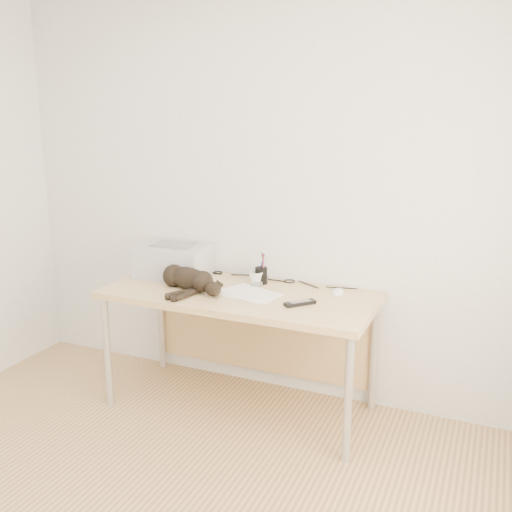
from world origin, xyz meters
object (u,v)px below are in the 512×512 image
at_px(desk, 245,309).
at_px(mug, 256,278).
at_px(pen_cup, 261,275).
at_px(printer, 175,260).
at_px(mouse, 338,290).
at_px(cat, 187,279).

bearing_deg(desk, mug, 71.78).
bearing_deg(mug, pen_cup, 59.26).
bearing_deg(printer, pen_cup, 4.13).
bearing_deg(desk, printer, 171.17).
relative_size(mug, mouse, 0.73).
relative_size(desk, cat, 2.71).
distance_m(mug, mouse, 0.51).
bearing_deg(mug, printer, -179.10).
bearing_deg(mug, mouse, 4.17).
xyz_separation_m(printer, mug, (0.57, 0.01, -0.06)).
xyz_separation_m(cat, pen_cup, (0.36, 0.28, -0.01)).
bearing_deg(desk, mouse, 13.59).
bearing_deg(mouse, desk, -168.72).
bearing_deg(mug, cat, -143.86).
xyz_separation_m(desk, mug, (0.03, 0.09, 0.17)).
relative_size(printer, pen_cup, 2.49).
distance_m(printer, mug, 0.57).
xyz_separation_m(printer, pen_cup, (0.59, 0.04, -0.05)).
relative_size(desk, mouse, 13.27).
bearing_deg(mouse, mug, -178.14).
relative_size(desk, printer, 3.35).
height_order(printer, pen_cup, printer).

